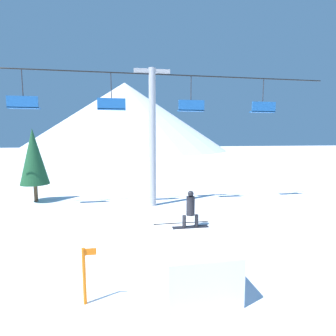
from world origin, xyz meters
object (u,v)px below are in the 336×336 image
object	(u,v)px
pine_tree_near	(34,157)
trail_marker	(85,274)
snowboarder	(191,209)
snow_ramp	(192,260)

from	to	relation	value
pine_tree_near	trail_marker	distance (m)	14.23
trail_marker	pine_tree_near	bearing A→B (deg)	111.99
snowboarder	pine_tree_near	xyz separation A→B (m)	(-8.82, 11.23, 1.19)
pine_tree_near	trail_marker	size ratio (longest dim) A/B	3.20
snow_ramp	trail_marker	distance (m)	3.42
snowboarder	trail_marker	bearing A→B (deg)	-153.71
snowboarder	trail_marker	distance (m)	4.17
snow_ramp	trail_marker	bearing A→B (deg)	-168.36
pine_tree_near	snow_ramp	bearing A→B (deg)	-55.07
snow_ramp	trail_marker	xyz separation A→B (m)	(-3.35, -0.69, 0.17)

